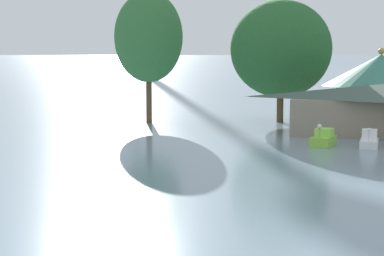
{
  "coord_description": "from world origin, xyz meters",
  "views": [
    {
      "loc": [
        6.46,
        -16.83,
        7.39
      ],
      "look_at": [
        -1.53,
        21.6,
        2.89
      ],
      "focal_mm": 63.87,
      "sensor_mm": 36.0,
      "label": 1
    }
  ],
  "objects_px": {
    "shoreline_tree_tall_left": "(149,37)",
    "pedal_boat_lime": "(323,139)",
    "pedal_boat_white": "(369,140)",
    "green_roof_pavilion": "(380,83)",
    "shoreline_tree_mid": "(281,49)"
  },
  "relations": [
    {
      "from": "shoreline_tree_tall_left",
      "to": "pedal_boat_lime",
      "type": "bearing_deg",
      "value": -37.54
    },
    {
      "from": "pedal_boat_lime",
      "to": "pedal_boat_white",
      "type": "distance_m",
      "value": 3.45
    },
    {
      "from": "pedal_boat_lime",
      "to": "pedal_boat_white",
      "type": "height_order",
      "value": "pedal_boat_lime"
    },
    {
      "from": "green_roof_pavilion",
      "to": "shoreline_tree_tall_left",
      "type": "bearing_deg",
      "value": -162.9
    },
    {
      "from": "shoreline_tree_mid",
      "to": "pedal_boat_white",
      "type": "bearing_deg",
      "value": -64.72
    },
    {
      "from": "pedal_boat_lime",
      "to": "green_roof_pavilion",
      "type": "xyz_separation_m",
      "value": [
        5.48,
        20.72,
        3.43
      ]
    },
    {
      "from": "shoreline_tree_tall_left",
      "to": "shoreline_tree_mid",
      "type": "height_order",
      "value": "shoreline_tree_tall_left"
    },
    {
      "from": "shoreline_tree_tall_left",
      "to": "shoreline_tree_mid",
      "type": "xyz_separation_m",
      "value": [
        13.0,
        3.68,
        -1.16
      ]
    },
    {
      "from": "pedal_boat_lime",
      "to": "shoreline_tree_mid",
      "type": "height_order",
      "value": "shoreline_tree_mid"
    },
    {
      "from": "green_roof_pavilion",
      "to": "shoreline_tree_tall_left",
      "type": "height_order",
      "value": "shoreline_tree_tall_left"
    },
    {
      "from": "pedal_boat_lime",
      "to": "shoreline_tree_tall_left",
      "type": "height_order",
      "value": "shoreline_tree_tall_left"
    },
    {
      "from": "shoreline_tree_tall_left",
      "to": "shoreline_tree_mid",
      "type": "distance_m",
      "value": 13.56
    },
    {
      "from": "pedal_boat_white",
      "to": "shoreline_tree_mid",
      "type": "relative_size",
      "value": 0.23
    },
    {
      "from": "pedal_boat_lime",
      "to": "pedal_boat_white",
      "type": "bearing_deg",
      "value": 106.7
    },
    {
      "from": "pedal_boat_lime",
      "to": "green_roof_pavilion",
      "type": "bearing_deg",
      "value": -178.98
    }
  ]
}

